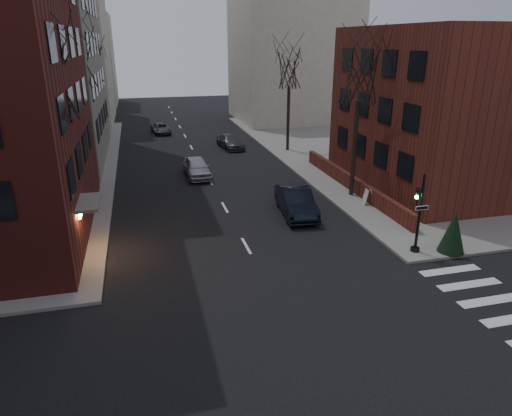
% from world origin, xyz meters
% --- Properties ---
extents(sidewalk_far_right, '(44.00, 44.00, 0.15)m').
position_xyz_m(sidewalk_far_right, '(29.00, 30.00, 0.07)').
color(sidewalk_far_right, gray).
rests_on(sidewalk_far_right, ground).
extents(building_right_brick, '(12.00, 14.00, 11.00)m').
position_xyz_m(building_right_brick, '(16.50, 19.00, 5.50)').
color(building_right_brick, maroon).
rests_on(building_right_brick, ground).
extents(low_wall_right, '(0.35, 16.00, 1.00)m').
position_xyz_m(low_wall_right, '(9.30, 19.00, 0.65)').
color(low_wall_right, maroon).
rests_on(low_wall_right, sidewalk_far_right).
extents(building_distant_la, '(14.00, 16.00, 18.00)m').
position_xyz_m(building_distant_la, '(-15.00, 55.00, 9.00)').
color(building_distant_la, beige).
rests_on(building_distant_la, ground).
extents(building_distant_ra, '(14.00, 14.00, 16.00)m').
position_xyz_m(building_distant_ra, '(15.00, 50.00, 8.00)').
color(building_distant_ra, beige).
rests_on(building_distant_ra, ground).
extents(building_distant_lb, '(10.00, 12.00, 14.00)m').
position_xyz_m(building_distant_lb, '(-13.00, 72.00, 7.00)').
color(building_distant_lb, beige).
rests_on(building_distant_lb, ground).
extents(traffic_signal, '(0.76, 0.44, 4.00)m').
position_xyz_m(traffic_signal, '(7.94, 8.99, 1.91)').
color(traffic_signal, black).
rests_on(traffic_signal, sidewalk_far_right).
extents(tree_left_a, '(4.18, 4.18, 10.26)m').
position_xyz_m(tree_left_a, '(-8.80, 14.00, 8.47)').
color(tree_left_a, '#2D231C').
rests_on(tree_left_a, sidewalk_far_left).
extents(tree_left_b, '(4.40, 4.40, 10.80)m').
position_xyz_m(tree_left_b, '(-8.80, 26.00, 8.91)').
color(tree_left_b, '#2D231C').
rests_on(tree_left_b, sidewalk_far_left).
extents(tree_left_c, '(3.96, 3.96, 9.72)m').
position_xyz_m(tree_left_c, '(-8.80, 40.00, 8.03)').
color(tree_left_c, '#2D231C').
rests_on(tree_left_c, sidewalk_far_left).
extents(tree_right_a, '(3.96, 3.96, 9.72)m').
position_xyz_m(tree_right_a, '(8.80, 18.00, 8.03)').
color(tree_right_a, '#2D231C').
rests_on(tree_right_a, sidewalk_far_right).
extents(tree_right_b, '(3.74, 3.74, 9.18)m').
position_xyz_m(tree_right_b, '(8.80, 32.00, 7.59)').
color(tree_right_b, '#2D231C').
rests_on(tree_right_b, sidewalk_far_right).
extents(streetlamp_near, '(0.36, 0.36, 6.28)m').
position_xyz_m(streetlamp_near, '(-8.20, 22.00, 4.24)').
color(streetlamp_near, black).
rests_on(streetlamp_near, sidewalk_far_left).
extents(streetlamp_far, '(0.36, 0.36, 6.28)m').
position_xyz_m(streetlamp_far, '(-8.20, 42.00, 4.24)').
color(streetlamp_far, black).
rests_on(streetlamp_far, sidewalk_far_left).
extents(parked_sedan, '(2.29, 5.25, 1.68)m').
position_xyz_m(parked_sedan, '(4.01, 15.74, 0.84)').
color(parked_sedan, black).
rests_on(parked_sedan, ground).
extents(car_lane_silver, '(1.95, 4.55, 1.53)m').
position_xyz_m(car_lane_silver, '(-0.80, 25.41, 0.77)').
color(car_lane_silver, '#A8A9AE').
rests_on(car_lane_silver, ground).
extents(car_lane_gray, '(2.46, 4.77, 1.32)m').
position_xyz_m(car_lane_gray, '(3.74, 34.71, 0.66)').
color(car_lane_gray, '#404045').
rests_on(car_lane_gray, ground).
extents(car_lane_far, '(2.28, 4.26, 1.14)m').
position_xyz_m(car_lane_far, '(-2.49, 44.07, 0.57)').
color(car_lane_far, '#39393D').
rests_on(car_lane_far, ground).
extents(sandwich_board, '(0.52, 0.67, 0.99)m').
position_xyz_m(sandwich_board, '(9.02, 16.02, 0.64)').
color(sandwich_board, silver).
rests_on(sandwich_board, sidewalk_far_right).
extents(evergreen_shrub, '(1.45, 1.45, 2.16)m').
position_xyz_m(evergreen_shrub, '(9.69, 8.50, 1.23)').
color(evergreen_shrub, black).
rests_on(evergreen_shrub, sidewalk_far_right).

